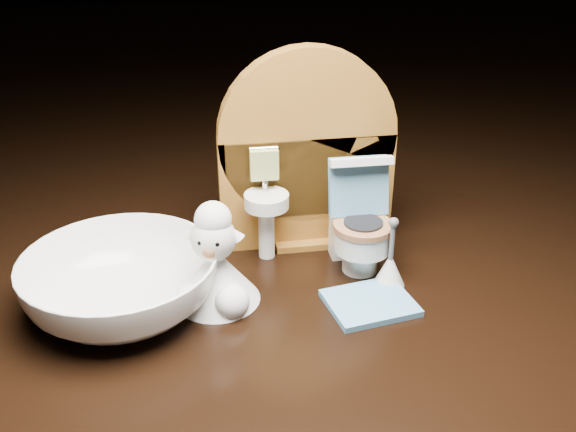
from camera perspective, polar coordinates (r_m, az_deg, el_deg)
name	(u,v)px	position (r m, az deg, el deg)	size (l,w,h in m)	color
backdrop_panel	(306,162)	(0.47, 1.62, 4.79)	(0.13, 0.05, 0.15)	#955E20
toy_toilet	(359,227)	(0.46, 6.32, -1.01)	(0.04, 0.05, 0.08)	white
bath_mat	(370,303)	(0.43, 7.29, -7.68)	(0.05, 0.05, 0.00)	#5893BD
toilet_brush	(390,267)	(0.45, 9.04, -4.52)	(0.02, 0.02, 0.05)	white
plush_lamb	(216,268)	(0.42, -6.45, -4.60)	(0.06, 0.06, 0.07)	white
ceramic_bowl	(121,284)	(0.43, -14.60, -5.87)	(0.12, 0.12, 0.04)	white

